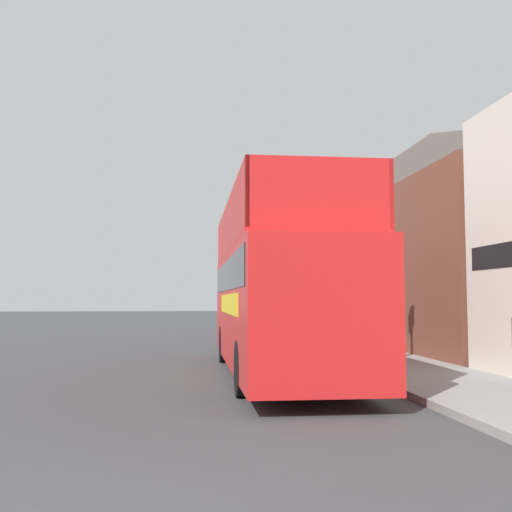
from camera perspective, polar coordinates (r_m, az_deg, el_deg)
ground_plane at (r=24.85m, az=-11.11°, el=-8.30°), size 144.00×144.00×0.00m
sidewalk at (r=22.47m, az=7.59°, el=-8.61°), size 2.90×108.00×0.14m
brick_terrace_rear at (r=25.33m, az=16.49°, el=1.67°), size 6.00×17.28×8.65m
tour_bus at (r=14.61m, az=2.07°, el=-3.96°), size 2.60×10.46×4.17m
parked_car_ahead_of_bus at (r=23.26m, az=0.66°, el=-6.92°), size 1.88×4.54×1.47m
lamp_post_second at (r=15.89m, az=10.24°, el=1.44°), size 0.35×0.35×4.66m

